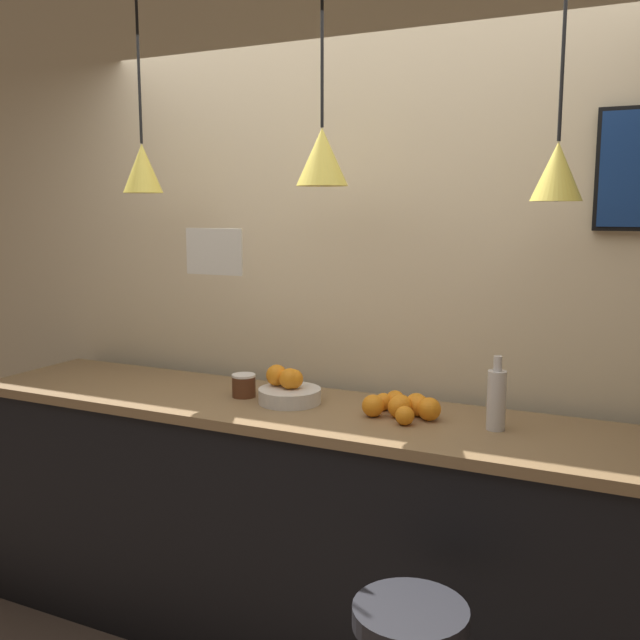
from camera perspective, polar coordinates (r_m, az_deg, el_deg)
back_wall at (r=3.09m, az=3.37°, el=2.48°), size 8.00×0.06×2.90m
service_counter at (r=2.97m, az=-0.00°, el=-16.61°), size 3.09×0.62×1.02m
fruit_bowl at (r=2.87m, az=-2.53°, el=-5.52°), size 0.25×0.25×0.14m
orange_pile at (r=2.70m, az=6.71°, el=-6.85°), size 0.29×0.25×0.09m
juice_bottle at (r=2.58m, az=13.93°, el=-6.13°), size 0.07×0.07×0.26m
spread_jar at (r=2.97m, az=-6.12°, el=-5.23°), size 0.10×0.10×0.09m
pendant_lamp_left at (r=3.16m, az=-14.02°, el=11.82°), size 0.17×0.17×0.94m
pendant_lamp_middle at (r=2.71m, az=0.17°, el=13.03°), size 0.19×0.19×0.92m
pendant_lamp_right at (r=2.46m, az=18.46°, el=11.43°), size 0.17×0.17×0.98m
hanging_menu_board at (r=2.65m, az=-8.47°, el=5.43°), size 0.24×0.01×0.17m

